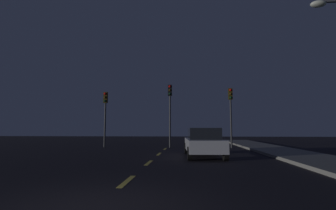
{
  "coord_description": "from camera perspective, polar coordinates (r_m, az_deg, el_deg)",
  "views": [
    {
      "loc": [
        1.7,
        -4.23,
        1.44
      ],
      "look_at": [
        0.25,
        13.59,
        3.24
      ],
      "focal_mm": 26.01,
      "sensor_mm": 36.0,
      "label": 1
    }
  ],
  "objects": [
    {
      "name": "lane_stripe_fifth",
      "position": [
        18.36,
        -0.69,
        -10.24
      ],
      "size": [
        0.16,
        1.6,
        0.01
      ],
      "primitive_type": "cube",
      "color": "#EACC4C",
      "rests_on": "ground_plane"
    },
    {
      "name": "lane_stripe_second",
      "position": [
        7.18,
        -9.6,
        -17.19
      ],
      "size": [
        0.16,
        1.6,
        0.01
      ],
      "primitive_type": "cube",
      "color": "#EACC4C",
      "rests_on": "ground_plane"
    },
    {
      "name": "ground_plane",
      "position": [
        11.45,
        -4.05,
        -12.96
      ],
      "size": [
        80.0,
        80.0,
        0.0
      ],
      "primitive_type": "plane",
      "color": "black"
    },
    {
      "name": "traffic_signal_center",
      "position": [
        19.74,
        0.46,
        0.37
      ],
      "size": [
        0.32,
        0.38,
        5.07
      ],
      "color": "#2D2D30",
      "rests_on": "ground_plane"
    },
    {
      "name": "sidewalk_curb_right",
      "position": [
        12.71,
        32.42,
        -11.03
      ],
      "size": [
        3.0,
        40.0,
        0.15
      ],
      "primitive_type": "cube",
      "color": "gray",
      "rests_on": "ground_plane"
    },
    {
      "name": "lane_stripe_fourth",
      "position": [
        14.6,
        -2.11,
        -11.39
      ],
      "size": [
        0.16,
        1.6,
        0.01
      ],
      "primitive_type": "cube",
      "color": "#EACC4C",
      "rests_on": "ground_plane"
    },
    {
      "name": "traffic_signal_left",
      "position": [
        20.8,
        -14.49,
        -0.72
      ],
      "size": [
        0.32,
        0.38,
        4.54
      ],
      "color": "#2D2D30",
      "rests_on": "ground_plane"
    },
    {
      "name": "lane_stripe_third",
      "position": [
        10.86,
        -4.54,
        -13.33
      ],
      "size": [
        0.16,
        1.6,
        0.01
      ],
      "primitive_type": "cube",
      "color": "#EACC4C",
      "rests_on": "ground_plane"
    },
    {
      "name": "traffic_signal_right",
      "position": [
        19.95,
        14.47,
        -0.18
      ],
      "size": [
        0.32,
        0.38,
        4.71
      ],
      "color": "#2D2D30",
      "rests_on": "ground_plane"
    },
    {
      "name": "car_stopped_ahead",
      "position": [
        13.27,
        8.29,
        -8.6
      ],
      "size": [
        2.1,
        4.58,
        1.52
      ],
      "color": "silver",
      "rests_on": "ground_plane"
    }
  ]
}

